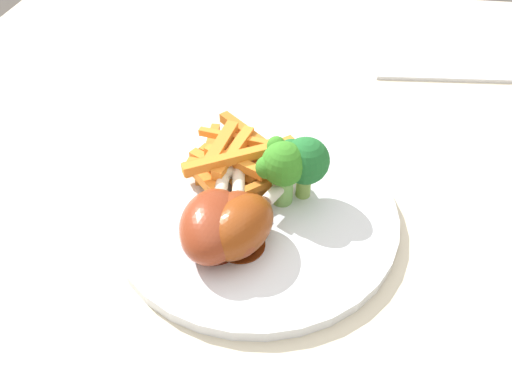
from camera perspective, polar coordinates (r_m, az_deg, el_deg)
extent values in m
cube|color=beige|center=(0.49, -4.72, -2.95)|extent=(1.15, 0.89, 0.03)
cylinder|color=#9C9582|center=(1.21, -16.97, 4.26)|extent=(0.06, 0.06, 0.71)
cylinder|color=#9C9582|center=(1.15, 21.02, 0.89)|extent=(0.06, 0.06, 0.71)
cylinder|color=silver|center=(0.46, 0.00, -2.37)|extent=(0.27, 0.27, 0.01)
cylinder|color=#76B257|center=(0.45, 3.15, 0.39)|extent=(0.02, 0.02, 0.03)
sphere|color=#378424|center=(0.43, 3.30, 3.35)|extent=(0.04, 0.04, 0.04)
sphere|color=#378424|center=(0.44, 2.42, 5.49)|extent=(0.02, 0.02, 0.02)
sphere|color=#378424|center=(0.43, 1.27, 2.65)|extent=(0.02, 0.02, 0.02)
sphere|color=#378424|center=(0.45, 3.14, 4.10)|extent=(0.02, 0.02, 0.02)
cylinder|color=#85AF4E|center=(0.46, 5.64, 0.86)|extent=(0.01, 0.01, 0.03)
sphere|color=#1F672C|center=(0.44, 5.90, 3.70)|extent=(0.04, 0.04, 0.04)
sphere|color=#1F672C|center=(0.45, 4.18, 4.83)|extent=(0.02, 0.02, 0.02)
sphere|color=#1F672C|center=(0.45, 5.45, 4.53)|extent=(0.02, 0.02, 0.02)
sphere|color=#1F672C|center=(0.45, 4.83, 5.16)|extent=(0.01, 0.01, 0.01)
cube|color=orange|center=(0.49, -3.09, 2.41)|extent=(0.02, 0.09, 0.01)
cube|color=orange|center=(0.48, -3.96, 5.67)|extent=(0.07, 0.02, 0.01)
cube|color=orange|center=(0.48, -2.65, 4.71)|extent=(0.08, 0.03, 0.01)
cube|color=orange|center=(0.46, -2.53, 3.58)|extent=(0.04, 0.07, 0.01)
cube|color=#BD6B22|center=(0.50, -0.57, 6.55)|extent=(0.07, 0.08, 0.01)
cube|color=orange|center=(0.49, -4.56, 2.80)|extent=(0.05, 0.08, 0.01)
cube|color=#C77124|center=(0.51, -0.92, 4.82)|extent=(0.06, 0.05, 0.01)
cube|color=orange|center=(0.46, -2.53, 4.07)|extent=(0.06, 0.09, 0.01)
cube|color=orange|center=(0.50, -2.15, 6.34)|extent=(0.02, 0.08, 0.01)
cube|color=orange|center=(0.50, -2.42, 3.43)|extent=(0.05, 0.08, 0.01)
cube|color=#C36E24|center=(0.45, -0.10, 0.53)|extent=(0.05, 0.06, 0.01)
cube|color=orange|center=(0.51, -5.65, 4.63)|extent=(0.09, 0.01, 0.01)
cube|color=orange|center=(0.46, -0.11, -0.13)|extent=(0.06, 0.04, 0.01)
cube|color=orange|center=(0.49, -0.73, 4.31)|extent=(0.07, 0.09, 0.01)
cube|color=orange|center=(0.47, -2.94, 1.86)|extent=(0.09, 0.07, 0.01)
cube|color=orange|center=(0.49, -3.21, 4.02)|extent=(0.06, 0.09, 0.01)
cube|color=orange|center=(0.45, -4.58, -0.03)|extent=(0.06, 0.06, 0.01)
cylinder|color=#5E220A|center=(0.42, -1.83, -6.19)|extent=(0.04, 0.04, 0.00)
ellipsoid|color=#873811|center=(0.41, -1.90, -4.11)|extent=(0.09, 0.08, 0.05)
cylinder|color=beige|center=(0.44, 2.41, 0.10)|extent=(0.04, 0.03, 0.01)
sphere|color=silver|center=(0.45, 3.56, 1.28)|extent=(0.02, 0.02, 0.02)
cylinder|color=#5C1E0E|center=(0.43, -2.09, -5.70)|extent=(0.04, 0.04, 0.00)
ellipsoid|color=maroon|center=(0.41, -2.16, -3.76)|extent=(0.08, 0.06, 0.04)
cylinder|color=beige|center=(0.46, -2.07, 1.51)|extent=(0.04, 0.02, 0.01)
sphere|color=silver|center=(0.47, -2.04, 3.26)|extent=(0.02, 0.02, 0.02)
cylinder|color=#5E1E10|center=(0.43, -4.94, -5.96)|extent=(0.05, 0.05, 0.00)
ellipsoid|color=maroon|center=(0.41, -5.12, -3.96)|extent=(0.08, 0.06, 0.05)
cylinder|color=beige|center=(0.45, -3.97, 1.24)|extent=(0.03, 0.01, 0.01)
sphere|color=silver|center=(0.47, -3.72, 2.47)|extent=(0.02, 0.02, 0.02)
cube|color=silver|center=(0.72, 21.62, 12.45)|extent=(0.03, 0.19, 0.00)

